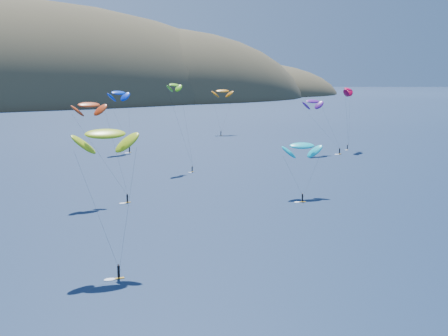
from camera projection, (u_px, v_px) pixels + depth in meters
island at (3, 113)px, 567.78m from camera, size 730.00×300.00×210.00m
kitesurfer_2 at (105, 134)px, 93.45m from camera, size 9.94×11.26×22.58m
kitesurfer_3 at (174, 85)px, 182.77m from camera, size 7.11×12.10×26.59m
kitesurfer_4 at (118, 93)px, 221.88m from camera, size 11.00×10.49×23.78m
kitesurfer_5 at (302, 146)px, 146.26m from camera, size 10.69×10.90×14.29m
kitesurfer_6 at (313, 101)px, 218.32m from camera, size 11.82×11.12×20.75m
kitesurfer_8 at (348, 89)px, 228.61m from camera, size 9.39×8.67×24.45m
kitesurfer_9 at (89, 105)px, 139.14m from camera, size 10.99×10.46×23.85m
kitesurfer_11 at (222, 91)px, 284.38m from camera, size 11.85×12.97×22.03m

